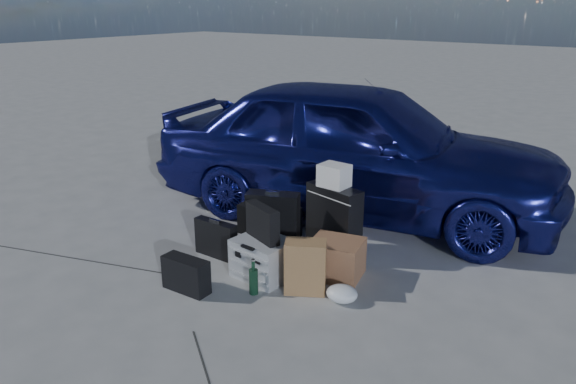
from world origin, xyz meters
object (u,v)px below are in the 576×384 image
Objects in this scene: car at (357,147)px; pelican_case at (263,258)px; briefcase at (216,239)px; suitcase_right at (334,220)px; suitcase_left at (273,225)px; cardboard_box at (336,258)px; green_bottle at (254,277)px; duffel_bag at (269,220)px.

pelican_case is (0.18, -1.92, -0.60)m from car.
briefcase reaches higher than pelican_case.
suitcase_right is at bearing 77.46° from pelican_case.
suitcase_left is 0.72m from cardboard_box.
suitcase_left is at bearing -178.80° from cardboard_box.
suitcase_left is 0.94× the size of suitcase_right.
green_bottle is (0.32, -0.68, -0.17)m from suitcase_left.
car is 7.15× the size of duffel_bag.
pelican_case is at bearing -5.79° from briefcase.
suitcase_left is 1.43× the size of cardboard_box.
duffel_bag is 1.42× the size of cardboard_box.
suitcase_left is 0.77m from green_bottle.
briefcase reaches higher than cardboard_box.
suitcase_right is at bearing -172.16° from car.
green_bottle is (0.76, -0.35, -0.03)m from briefcase.
suitcase_left is at bearing 36.45° from briefcase.
duffel_bag reaches higher than green_bottle.
cardboard_box is 0.79m from green_bottle.
pelican_case is at bearing -87.17° from suitcase_left.
briefcase is 0.72× the size of suitcase_left.
suitcase_right is (0.87, 0.74, 0.16)m from briefcase.
car is 9.33× the size of pelican_case.
car is at bearing 65.82° from suitcase_left.
duffel_bag is at bearing -166.41° from suitcase_right.
pelican_case is 1.05× the size of briefcase.
car is at bearing 65.04° from duffel_bag.
briefcase is at bearing -103.40° from duffel_bag.
suitcase_right is (0.24, 0.79, 0.16)m from pelican_case.
suitcase_left reaches higher than cardboard_box.
suitcase_right is 1.08× the size of duffel_bag.
car is 14.93× the size of green_bottle.
pelican_case is 0.46m from suitcase_left.
suitcase_left is at bearing 115.40° from green_bottle.
suitcase_right is 0.81m from duffel_bag.
suitcase_right is 0.51m from cardboard_box.
duffel_bag is 2.09× the size of green_bottle.
car reaches higher than duffel_bag.
car is at bearing 97.99° from green_bottle.
duffel_bag is (-0.55, 0.78, -0.02)m from pelican_case.
cardboard_box is (0.28, -0.39, -0.17)m from suitcase_right.
duffel_bag is (-0.37, -1.14, -0.62)m from car.
car is at bearing 114.54° from cardboard_box.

